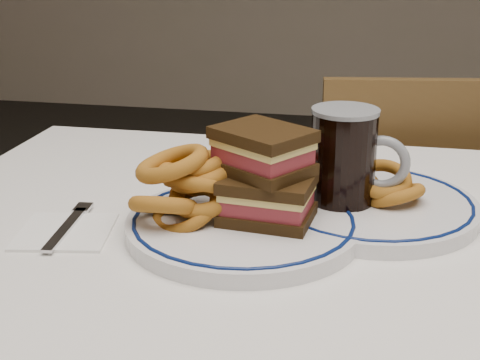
% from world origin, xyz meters
% --- Properties ---
extents(dining_table, '(1.27, 0.87, 0.75)m').
position_xyz_m(dining_table, '(0.00, 0.00, 0.64)').
color(dining_table, silver).
rests_on(dining_table, floor).
extents(chair_far, '(0.45, 0.45, 0.86)m').
position_xyz_m(chair_far, '(0.08, 0.63, 0.47)').
color(chair_far, '#463116').
rests_on(chair_far, floor).
extents(main_plate, '(0.30, 0.30, 0.02)m').
position_xyz_m(main_plate, '(-0.15, 0.00, 0.76)').
color(main_plate, silver).
rests_on(main_plate, dining_table).
extents(reuben_sandwich, '(0.14, 0.14, 0.12)m').
position_xyz_m(reuben_sandwich, '(-0.13, 0.01, 0.83)').
color(reuben_sandwich, black).
rests_on(reuben_sandwich, main_plate).
extents(onion_rings_main, '(0.13, 0.14, 0.12)m').
position_xyz_m(onion_rings_main, '(-0.23, -0.00, 0.81)').
color(onion_rings_main, brown).
rests_on(onion_rings_main, main_plate).
extents(ketchup_ramekin, '(0.05, 0.05, 0.03)m').
position_xyz_m(ketchup_ramekin, '(-0.19, 0.10, 0.79)').
color(ketchup_ramekin, white).
rests_on(ketchup_ramekin, main_plate).
extents(beer_mug, '(0.13, 0.09, 0.15)m').
position_xyz_m(beer_mug, '(-0.03, 0.09, 0.83)').
color(beer_mug, black).
rests_on(beer_mug, dining_table).
extents(far_plate, '(0.29, 0.29, 0.02)m').
position_xyz_m(far_plate, '(0.00, 0.10, 0.76)').
color(far_plate, silver).
rests_on(far_plate, dining_table).
extents(onion_rings_far, '(0.15, 0.09, 0.07)m').
position_xyz_m(onion_rings_far, '(0.01, 0.10, 0.79)').
color(onion_rings_far, brown).
rests_on(onion_rings_far, far_plate).
extents(napkin_fork, '(0.13, 0.15, 0.01)m').
position_xyz_m(napkin_fork, '(-0.38, -0.04, 0.75)').
color(napkin_fork, white).
rests_on(napkin_fork, dining_table).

